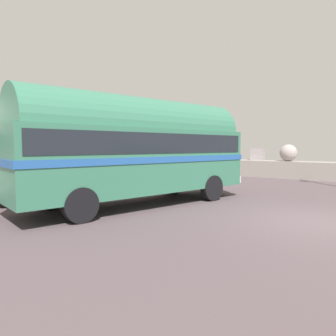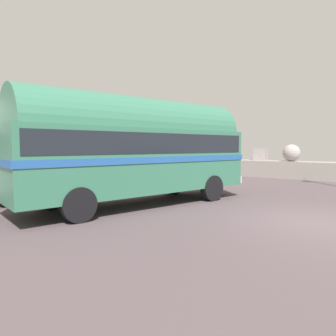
# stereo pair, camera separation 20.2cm
# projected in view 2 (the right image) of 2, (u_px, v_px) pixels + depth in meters

# --- Properties ---
(ground) EXTENTS (32.00, 26.00, 0.02)m
(ground) POSITION_uv_depth(u_px,v_px,m) (312.00, 223.00, 8.25)
(ground) COLOR #4F4246
(vintage_coach) EXTENTS (4.33, 8.91, 3.70)m
(vintage_coach) POSITION_uv_depth(u_px,v_px,m) (137.00, 146.00, 10.57)
(vintage_coach) COLOR black
(vintage_coach) RESTS_ON ground
(second_coach) EXTENTS (3.67, 8.85, 3.70)m
(second_coach) POSITION_uv_depth(u_px,v_px,m) (68.00, 146.00, 12.87)
(second_coach) COLOR black
(second_coach) RESTS_ON ground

